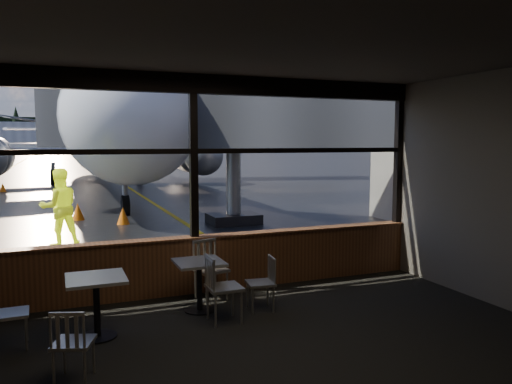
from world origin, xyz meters
TOP-DOWN VIEW (x-y plane):
  - ground_plane at (0.00, 120.00)m, footprint 520.00×520.00m
  - carpet_floor at (0.00, -3.00)m, footprint 8.00×6.00m
  - ceiling at (0.00, -3.00)m, footprint 8.00×6.00m
  - window_sill at (0.00, 0.00)m, footprint 8.00×0.28m
  - window_header at (0.00, 0.00)m, footprint 8.00×0.18m
  - mullion_centre at (0.00, 0.00)m, footprint 0.12×0.12m
  - mullion_right at (3.95, 0.00)m, footprint 0.12×0.12m
  - window_transom at (0.00, 0.00)m, footprint 8.00×0.10m
  - airliner at (0.21, 22.04)m, footprint 32.24×38.53m
  - jet_bridge at (3.60, 5.50)m, footprint 8.85×10.82m
  - cafe_table_near at (-0.17, -0.89)m, footprint 0.68×0.68m
  - cafe_table_mid at (-1.62, -1.38)m, footprint 0.71×0.71m
  - chair_near_e at (0.66, -1.19)m, footprint 0.49×0.49m
  - chair_near_w at (0.03, -1.43)m, footprint 0.51×0.51m
  - chair_near_n at (0.14, -0.45)m, footprint 0.61×0.61m
  - chair_mid_s at (-1.93, -2.46)m, footprint 0.55×0.55m
  - chair_mid_w at (-2.59, -1.33)m, footprint 0.47×0.47m
  - ground_crew at (-2.00, 4.81)m, footprint 1.01×0.85m
  - cone_nose at (-0.24, 7.37)m, footprint 0.38×0.38m
  - cone_wing at (-4.51, 19.41)m, footprint 0.31×0.31m
  - hangar_mid at (0.00, 185.00)m, footprint 38.00×15.00m
  - hangar_right at (60.00, 178.00)m, footprint 50.00×20.00m
  - fuel_tank_c at (-10.00, 182.00)m, footprint 8.00×8.00m
  - treeline at (0.00, 210.00)m, footprint 360.00×3.00m
  - cone_extra at (-1.46, 8.70)m, footprint 0.38×0.38m

SIDE VIEW (x-z plane):
  - ground_plane at x=0.00m, z-range 0.00..0.00m
  - carpet_floor at x=0.00m, z-range 0.01..0.01m
  - cone_wing at x=-4.51m, z-range 0.00..0.43m
  - cone_nose at x=-0.24m, z-range 0.00..0.52m
  - cone_extra at x=-1.46m, z-range 0.00..0.53m
  - cafe_table_near at x=-0.17m, z-range 0.00..0.74m
  - cafe_table_mid at x=-1.62m, z-range 0.00..0.78m
  - chair_mid_s at x=-1.93m, z-range 0.00..0.80m
  - chair_near_e at x=0.66m, z-range 0.00..0.80m
  - chair_mid_w at x=-2.59m, z-range 0.00..0.83m
  - window_sill at x=0.00m, z-range 0.00..0.90m
  - chair_near_n at x=0.14m, z-range 0.00..0.93m
  - chair_near_w at x=0.03m, z-range 0.00..0.94m
  - ground_crew at x=-2.00m, z-range 0.00..1.83m
  - mullion_centre at x=0.00m, z-range 0.90..3.50m
  - mullion_right at x=3.95m, z-range 0.90..3.50m
  - window_transom at x=0.00m, z-range 2.26..2.34m
  - jet_bridge at x=3.60m, z-range 0.00..4.72m
  - fuel_tank_c at x=-10.00m, z-range 0.00..6.00m
  - window_header at x=0.00m, z-range 3.20..3.50m
  - ceiling at x=0.00m, z-range 3.48..3.52m
  - hangar_mid at x=0.00m, z-range 0.00..10.00m
  - airliner at x=0.21m, z-range 0.00..11.67m
  - hangar_right at x=60.00m, z-range 0.00..12.00m
  - treeline at x=0.00m, z-range 0.00..12.00m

